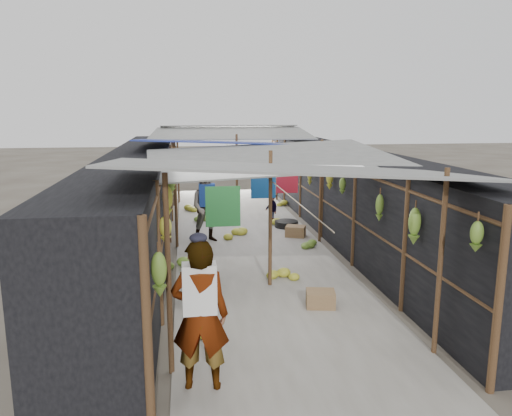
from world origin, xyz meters
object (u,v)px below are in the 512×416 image
crate_near (320,299)px  vendor_elderly (200,315)px  vendor_seated (271,207)px  shopper_blue (207,207)px  black_basin (286,224)px

crate_near → vendor_elderly: size_ratio=0.26×
vendor_elderly → vendor_seated: (2.42, 8.94, -0.49)m
crate_near → shopper_blue: (-1.71, 4.61, 0.75)m
crate_near → black_basin: 5.84m
crate_near → black_basin: crate_near is taller
black_basin → vendor_elderly: bearing=-108.6°
black_basin → vendor_elderly: size_ratio=0.36×
shopper_blue → vendor_seated: (2.02, 2.09, -0.44)m
black_basin → vendor_elderly: (-2.70, -8.05, 0.84)m
vendor_elderly → crate_near: bearing=-126.5°
shopper_blue → vendor_seated: 2.94m
crate_near → black_basin: bearing=95.3°
vendor_seated → crate_near: bearing=-22.3°
black_basin → crate_near: bearing=-95.9°
vendor_elderly → shopper_blue: vendor_elderly is taller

